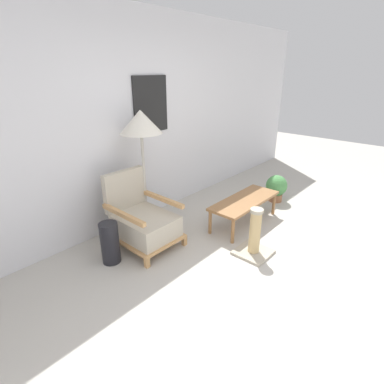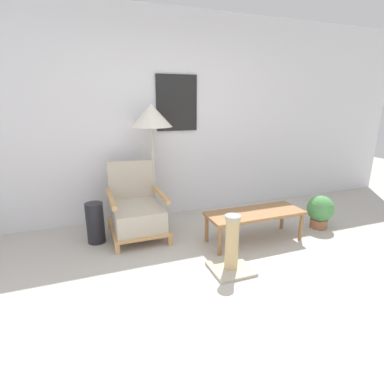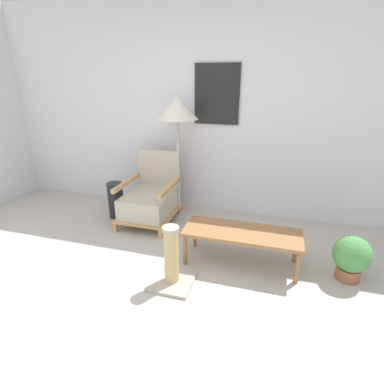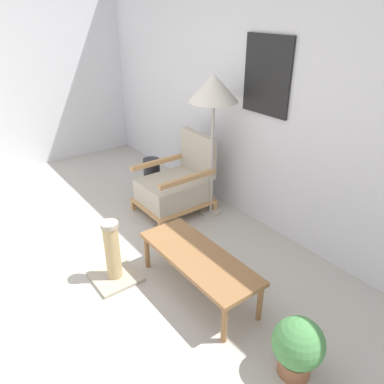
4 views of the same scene
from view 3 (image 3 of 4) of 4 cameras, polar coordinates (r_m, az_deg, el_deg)
The scene contains 8 objects.
ground_plane at distance 2.52m, azimuth -11.99°, elevation -23.61°, with size 14.00×14.00×0.00m, color #B7B2A8.
wall_back at distance 3.98m, azimuth 2.46°, elevation 15.29°, with size 8.00×0.09×2.70m.
armchair at distance 3.85m, azimuth -7.93°, elevation -1.13°, with size 0.64×0.78×0.87m.
floor_lamp at distance 3.73m, azimuth -2.80°, elevation 15.11°, with size 0.51×0.51×1.55m.
coffee_table at distance 2.98m, azimuth 9.49°, elevation -8.06°, with size 1.13×0.43×0.36m.
vase at distance 4.06m, azimuth -14.30°, elevation -1.49°, with size 0.20×0.20×0.48m, color black.
potted_plant at distance 3.12m, azimuth 28.08°, elevation -10.79°, with size 0.33×0.33×0.43m.
scratching_post at distance 2.74m, azimuth -3.90°, elevation -13.36°, with size 0.38×0.38×0.57m.
Camera 3 is at (0.95, -1.54, 1.76)m, focal length 28.00 mm.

